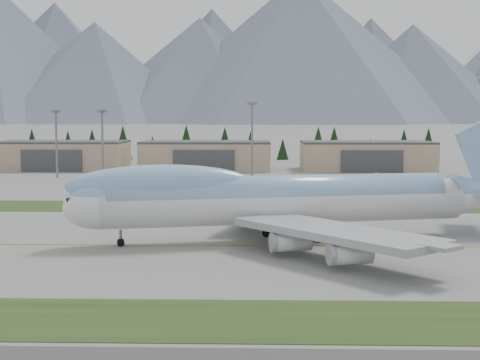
{
  "coord_description": "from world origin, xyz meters",
  "views": [
    {
      "loc": [
        4.41,
        -101.35,
        19.65
      ],
      "look_at": [
        1.08,
        22.81,
        8.0
      ],
      "focal_mm": 50.0,
      "sensor_mm": 36.0,
      "label": 1
    }
  ],
  "objects_px": {
    "hangar_center": "(206,155)",
    "service_vehicle_b": "(273,180)",
    "hangar_left": "(62,155)",
    "service_vehicle_a": "(165,174)",
    "service_vehicle_c": "(377,177)",
    "hangar_right": "(366,156)",
    "boeing_747_freighter": "(281,199)"
  },
  "relations": [
    {
      "from": "hangar_center",
      "to": "service_vehicle_b",
      "type": "relative_size",
      "value": 14.45
    },
    {
      "from": "hangar_left",
      "to": "service_vehicle_a",
      "type": "xyz_separation_m",
      "value": [
        42.28,
        -22.18,
        -5.39
      ]
    },
    {
      "from": "service_vehicle_b",
      "to": "hangar_center",
      "type": "bearing_deg",
      "value": 54.47
    },
    {
      "from": "hangar_center",
      "to": "service_vehicle_c",
      "type": "distance_m",
      "value": 66.11
    },
    {
      "from": "hangar_left",
      "to": "hangar_right",
      "type": "xyz_separation_m",
      "value": [
        115.0,
        0.0,
        0.0
      ]
    },
    {
      "from": "hangar_left",
      "to": "hangar_right",
      "type": "relative_size",
      "value": 1.0
    },
    {
      "from": "hangar_left",
      "to": "hangar_right",
      "type": "distance_m",
      "value": 115.0
    },
    {
      "from": "hangar_center",
      "to": "hangar_right",
      "type": "xyz_separation_m",
      "value": [
        60.0,
        0.0,
        0.0
      ]
    },
    {
      "from": "boeing_747_freighter",
      "to": "service_vehicle_b",
      "type": "relative_size",
      "value": 23.42
    },
    {
      "from": "hangar_right",
      "to": "service_vehicle_b",
      "type": "relative_size",
      "value": 14.45
    },
    {
      "from": "service_vehicle_c",
      "to": "hangar_left",
      "type": "bearing_deg",
      "value": 152.25
    },
    {
      "from": "boeing_747_freighter",
      "to": "service_vehicle_b",
      "type": "distance_m",
      "value": 104.12
    },
    {
      "from": "boeing_747_freighter",
      "to": "hangar_right",
      "type": "xyz_separation_m",
      "value": [
        36.83,
        145.15,
        -1.34
      ]
    },
    {
      "from": "hangar_right",
      "to": "service_vehicle_b",
      "type": "xyz_separation_m",
      "value": [
        -35.86,
        -41.25,
        -5.39
      ]
    },
    {
      "from": "boeing_747_freighter",
      "to": "service_vehicle_a",
      "type": "bearing_deg",
      "value": 93.45
    },
    {
      "from": "hangar_left",
      "to": "service_vehicle_c",
      "type": "height_order",
      "value": "hangar_left"
    },
    {
      "from": "hangar_right",
      "to": "service_vehicle_a",
      "type": "xyz_separation_m",
      "value": [
        -72.72,
        -22.18,
        -5.39
      ]
    },
    {
      "from": "hangar_left",
      "to": "service_vehicle_b",
      "type": "distance_m",
      "value": 89.4
    },
    {
      "from": "boeing_747_freighter",
      "to": "hangar_left",
      "type": "relative_size",
      "value": 1.62
    },
    {
      "from": "service_vehicle_b",
      "to": "service_vehicle_c",
      "type": "relative_size",
      "value": 0.76
    },
    {
      "from": "boeing_747_freighter",
      "to": "hangar_center",
      "type": "relative_size",
      "value": 1.62
    },
    {
      "from": "service_vehicle_b",
      "to": "service_vehicle_c",
      "type": "bearing_deg",
      "value": -46.84
    },
    {
      "from": "service_vehicle_b",
      "to": "service_vehicle_a",
      "type": "bearing_deg",
      "value": 86.78
    },
    {
      "from": "service_vehicle_a",
      "to": "service_vehicle_c",
      "type": "xyz_separation_m",
      "value": [
        71.78,
        -7.03,
        0.0
      ]
    },
    {
      "from": "hangar_center",
      "to": "service_vehicle_c",
      "type": "relative_size",
      "value": 10.96
    },
    {
      "from": "hangar_center",
      "to": "hangar_right",
      "type": "bearing_deg",
      "value": 0.0
    },
    {
      "from": "hangar_left",
      "to": "service_vehicle_c",
      "type": "distance_m",
      "value": 117.86
    },
    {
      "from": "boeing_747_freighter",
      "to": "hangar_right",
      "type": "height_order",
      "value": "boeing_747_freighter"
    },
    {
      "from": "hangar_center",
      "to": "service_vehicle_c",
      "type": "height_order",
      "value": "hangar_center"
    },
    {
      "from": "hangar_left",
      "to": "service_vehicle_b",
      "type": "relative_size",
      "value": 14.45
    },
    {
      "from": "boeing_747_freighter",
      "to": "service_vehicle_b",
      "type": "height_order",
      "value": "boeing_747_freighter"
    },
    {
      "from": "hangar_center",
      "to": "service_vehicle_b",
      "type": "height_order",
      "value": "hangar_center"
    }
  ]
}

